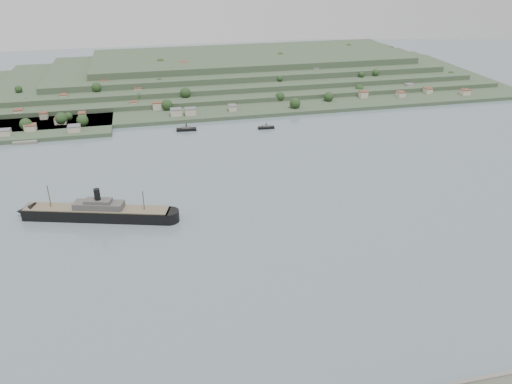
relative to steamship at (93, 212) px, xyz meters
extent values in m
plane|color=slate|center=(132.25, -38.44, -5.09)|extent=(1400.00, 1400.00, 0.00)
cube|color=#32462F|center=(132.25, 321.56, -3.09)|extent=(760.00, 260.00, 4.00)
cube|color=#32462F|center=(152.25, 346.56, 1.41)|extent=(680.00, 220.00, 5.00)
cube|color=#32462F|center=(167.25, 361.56, 6.91)|extent=(600.00, 200.00, 6.00)
cube|color=#32462F|center=(182.25, 376.56, 13.41)|extent=(520.00, 180.00, 7.00)
cube|color=#32462F|center=(197.25, 391.56, 20.91)|extent=(440.00, 160.00, 8.00)
cube|color=#32462F|center=(-67.75, 211.56, -3.09)|extent=(150.00, 90.00, 4.00)
cube|color=slate|center=(-72.75, 169.56, -3.69)|extent=(22.00, 14.00, 2.80)
cube|color=black|center=(2.57, -0.75, -1.15)|extent=(101.02, 41.42, 7.88)
cone|color=black|center=(-46.04, 13.47, -1.15)|extent=(16.76, 16.76, 13.51)
cylinder|color=black|center=(51.19, -14.98, -1.15)|extent=(13.51, 13.51, 7.88)
cube|color=brown|center=(2.57, -0.75, 3.12)|extent=(98.54, 39.71, 0.68)
cube|color=#4B4845|center=(4.73, -1.39, 5.60)|extent=(35.25, 19.21, 4.50)
cube|color=#4B4845|center=(4.73, -1.39, 8.64)|extent=(19.50, 12.62, 2.81)
cylinder|color=black|center=(4.73, -1.39, 12.92)|extent=(4.05, 4.05, 10.13)
cylinder|color=#463220|center=(-27.67, 8.10, 10.67)|extent=(0.56, 0.56, 18.01)
cylinder|color=#463220|center=(34.98, -10.24, 9.54)|extent=(0.56, 0.56, 15.76)
cube|color=black|center=(81.06, 168.27, -3.74)|extent=(20.59, 7.18, 2.69)
cube|color=#4B4845|center=(81.06, 168.27, -1.72)|extent=(9.42, 5.19, 2.02)
cylinder|color=black|center=(81.06, 168.27, 0.52)|extent=(1.12, 1.12, 3.93)
cube|color=black|center=(161.89, 156.16, -3.97)|extent=(16.96, 5.45, 2.23)
cube|color=#4B4845|center=(161.89, 156.16, -2.30)|extent=(7.71, 4.08, 1.68)
cylinder|color=black|center=(161.89, 156.16, -0.44)|extent=(0.93, 0.93, 3.26)
camera|label=1|loc=(42.62, -318.96, 165.77)|focal=35.00mm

